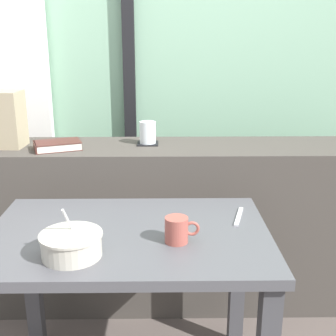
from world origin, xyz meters
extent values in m
cube|color=#84B293|center=(0.00, 1.25, 1.40)|extent=(4.80, 0.08, 2.80)
cube|color=black|center=(-0.10, 1.18, 1.30)|extent=(0.07, 0.05, 2.60)
cube|color=#423D38|center=(0.00, 0.55, 0.41)|extent=(2.80, 0.39, 0.82)
cube|color=#414145|center=(-0.45, 0.16, 0.32)|extent=(0.06, 0.06, 0.65)
cube|color=#414145|center=(0.41, 0.16, 0.32)|extent=(0.06, 0.06, 0.65)
cube|color=#4C4C51|center=(-0.02, -0.10, 0.66)|extent=(0.97, 0.63, 0.03)
cube|color=black|center=(0.03, 0.59, 0.82)|extent=(0.10, 0.10, 0.00)
cylinder|color=white|center=(0.03, 0.59, 0.88)|extent=(0.08, 0.08, 0.10)
cylinder|color=orange|center=(0.03, 0.59, 0.86)|extent=(0.07, 0.07, 0.07)
cube|color=#47231E|center=(-0.38, 0.49, 0.82)|extent=(0.24, 0.19, 0.00)
cube|color=silver|center=(-0.38, 0.49, 0.84)|extent=(0.23, 0.19, 0.03)
cube|color=#47231E|center=(-0.38, 0.49, 0.85)|extent=(0.24, 0.19, 0.00)
cube|color=#47231E|center=(-0.48, 0.46, 0.84)|extent=(0.05, 0.13, 0.04)
cylinder|color=#BCB7A8|center=(-0.18, -0.27, 0.72)|extent=(0.18, 0.18, 0.07)
cylinder|color=#BCB7A8|center=(-0.18, -0.27, 0.75)|extent=(0.19, 0.19, 0.01)
cylinder|color=tan|center=(-0.18, -0.27, 0.71)|extent=(0.16, 0.16, 0.04)
cylinder|color=silver|center=(-0.18, -0.25, 0.77)|extent=(0.03, 0.10, 0.15)
ellipsoid|color=silver|center=(-0.18, -0.23, 0.72)|extent=(0.03, 0.05, 0.01)
cube|color=silver|center=(0.38, 0.02, 0.68)|extent=(0.06, 0.17, 0.01)
cylinder|color=#9E4C42|center=(0.14, -0.18, 0.72)|extent=(0.08, 0.08, 0.08)
torus|color=#9E4C42|center=(0.19, -0.18, 0.73)|extent=(0.05, 0.01, 0.05)
camera|label=1|loc=(0.10, -1.49, 1.33)|focal=47.36mm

